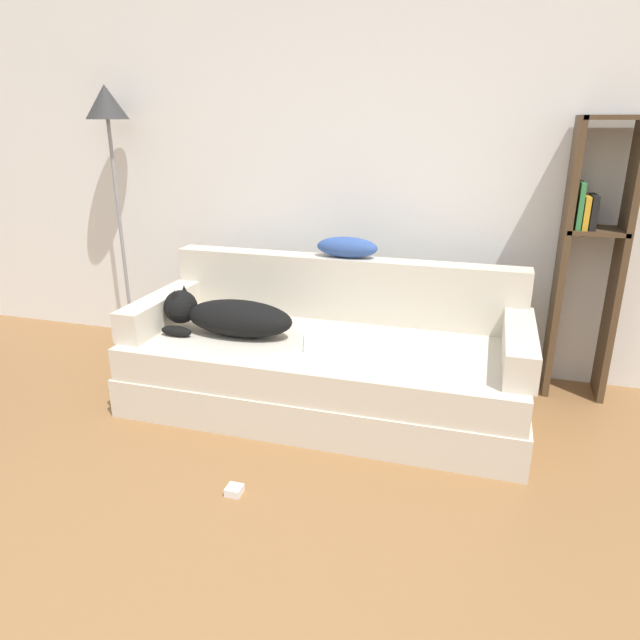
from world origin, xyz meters
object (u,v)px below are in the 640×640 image
at_px(couch, 325,374).
at_px(power_adapter, 234,490).
at_px(bookshelf, 591,250).
at_px(throw_pillow, 347,247).
at_px(dog, 227,316).
at_px(floor_lamp, 108,124).
at_px(laptop, 333,343).

bearing_deg(couch, power_adapter, -99.26).
distance_m(bookshelf, power_adapter, 2.27).
height_order(throw_pillow, bookshelf, bookshelf).
bearing_deg(dog, couch, 6.59).
relative_size(couch, throw_pillow, 5.92).
distance_m(dog, bookshelf, 2.04).
bearing_deg(floor_lamp, couch, -18.80).
distance_m(floor_lamp, power_adapter, 2.55).
distance_m(dog, throw_pillow, 0.80).
height_order(couch, dog, dog).
bearing_deg(dog, throw_pillow, 39.78).
xyz_separation_m(laptop, bookshelf, (1.29, 0.64, 0.45)).
bearing_deg(power_adapter, bookshelf, 44.99).
distance_m(couch, bookshelf, 1.61).
bearing_deg(laptop, dog, 165.00).
xyz_separation_m(dog, laptop, (0.61, 0.02, -0.10)).
height_order(dog, floor_lamp, floor_lamp).
bearing_deg(bookshelf, floor_lamp, -179.19).
bearing_deg(bookshelf, dog, -160.87).
height_order(dog, laptop, dog).
bearing_deg(dog, laptop, 2.03).
distance_m(bookshelf, floor_lamp, 3.04).
bearing_deg(throw_pillow, bookshelf, 8.01).
relative_size(dog, throw_pillow, 2.10).
bearing_deg(throw_pillow, floor_lamp, 174.92).
bearing_deg(floor_lamp, bookshelf, 0.81).
relative_size(dog, floor_lamp, 0.44).
distance_m(dog, power_adapter, 1.04).
xyz_separation_m(laptop, power_adapter, (-0.20, -0.86, -0.38)).
distance_m(dog, laptop, 0.62).
distance_m(laptop, throw_pillow, 0.62).
bearing_deg(dog, bookshelf, 19.13).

